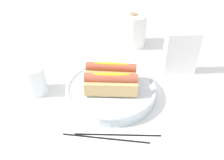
% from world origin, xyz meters
% --- Properties ---
extents(ground_plane, '(2.40, 2.40, 0.00)m').
position_xyz_m(ground_plane, '(0.00, 0.00, 0.00)').
color(ground_plane, white).
extents(serving_bowl, '(0.27, 0.27, 0.04)m').
position_xyz_m(serving_bowl, '(-0.01, -0.01, 0.02)').
color(serving_bowl, silver).
rests_on(serving_bowl, ground_plane).
extents(hotdog_front, '(0.15, 0.05, 0.06)m').
position_xyz_m(hotdog_front, '(-0.01, -0.04, 0.07)').
color(hotdog_front, '#DBB270').
rests_on(hotdog_front, serving_bowl).
extents(hotdog_back, '(0.15, 0.06, 0.06)m').
position_xyz_m(hotdog_back, '(-0.01, 0.01, 0.07)').
color(hotdog_back, tan).
rests_on(hotdog_back, serving_bowl).
extents(water_glass, '(0.07, 0.07, 0.09)m').
position_xyz_m(water_glass, '(-0.24, 0.00, 0.04)').
color(water_glass, white).
rests_on(water_glass, ground_plane).
extents(paper_towel_roll, '(0.11, 0.11, 0.13)m').
position_xyz_m(paper_towel_roll, '(0.07, 0.32, 0.07)').
color(paper_towel_roll, white).
rests_on(paper_towel_roll, ground_plane).
extents(napkin_box, '(0.11, 0.05, 0.15)m').
position_xyz_m(napkin_box, '(0.22, 0.12, 0.07)').
color(napkin_box, white).
rests_on(napkin_box, ground_plane).
extents(chopstick_near, '(0.22, 0.01, 0.01)m').
position_xyz_m(chopstick_near, '(0.01, -0.17, 0.00)').
color(chopstick_near, black).
rests_on(chopstick_near, ground_plane).
extents(chopstick_far, '(0.22, 0.03, 0.01)m').
position_xyz_m(chopstick_far, '(-0.02, -0.18, 0.00)').
color(chopstick_far, black).
rests_on(chopstick_far, ground_plane).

